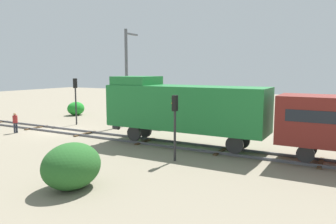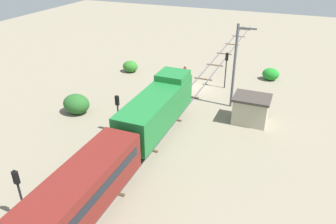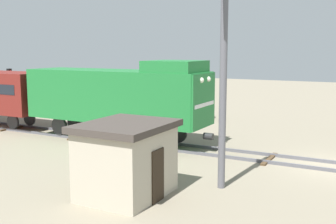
{
  "view_description": "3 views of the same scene",
  "coord_description": "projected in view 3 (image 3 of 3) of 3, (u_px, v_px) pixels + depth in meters",
  "views": [
    {
      "loc": [
        19.66,
        21.58,
        5.23
      ],
      "look_at": [
        0.9,
        11.17,
        2.45
      ],
      "focal_mm": 35.0,
      "sensor_mm": 36.0,
      "label": 1
    },
    {
      "loc": [
        -10.69,
        35.66,
        15.88
      ],
      "look_at": [
        -0.6,
        10.8,
        1.92
      ],
      "focal_mm": 35.0,
      "sensor_mm": 36.0,
      "label": 2
    },
    {
      "loc": [
        -19.97,
        -2.09,
        5.38
      ],
      "look_at": [
        0.79,
        8.95,
        1.84
      ],
      "focal_mm": 45.0,
      "sensor_mm": 36.0,
      "label": 3
    }
  ],
  "objects": [
    {
      "name": "relay_hut",
      "position": [
        126.0,
        159.0,
        15.35
      ],
      "size": [
        3.5,
        2.9,
        2.74
      ],
      "color": "#B2A893",
      "rests_on": "ground"
    },
    {
      "name": "traffic_signal_mid",
      "position": [
        133.0,
        90.0,
        27.81
      ],
      "size": [
        0.32,
        0.34,
        3.8
      ],
      "color": "#262628",
      "rests_on": "ground"
    },
    {
      "name": "catenary_mast",
      "position": [
        223.0,
        67.0,
        15.72
      ],
      "size": [
        1.94,
        0.28,
        8.91
      ],
      "color": "#595960",
      "rests_on": "ground"
    },
    {
      "name": "railway_track",
      "position": [
        333.0,
        166.0,
        19.19
      ],
      "size": [
        2.4,
        70.04,
        0.16
      ],
      "color": "#595960",
      "rests_on": "ground"
    },
    {
      "name": "traffic_signal_far",
      "position": [
        10.0,
        83.0,
        33.4
      ],
      "size": [
        0.32,
        0.34,
        3.83
      ],
      "color": "#262628",
      "rests_on": "ground"
    },
    {
      "name": "ground_plane",
      "position": [
        333.0,
        168.0,
        19.2
      ],
      "size": [
        105.06,
        105.06,
        0.0
      ],
      "primitive_type": "plane",
      "color": "gray"
    },
    {
      "name": "bush_far",
      "position": [
        196.0,
        106.0,
        32.5
      ],
      "size": [
        2.82,
        2.31,
        2.05
      ],
      "primitive_type": "ellipsoid",
      "color": "#275E26",
      "rests_on": "ground"
    },
    {
      "name": "locomotive",
      "position": [
        119.0,
        94.0,
        24.24
      ],
      "size": [
        2.9,
        11.6,
        4.6
      ],
      "color": "#1E7233",
      "rests_on": "railway_track"
    }
  ]
}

